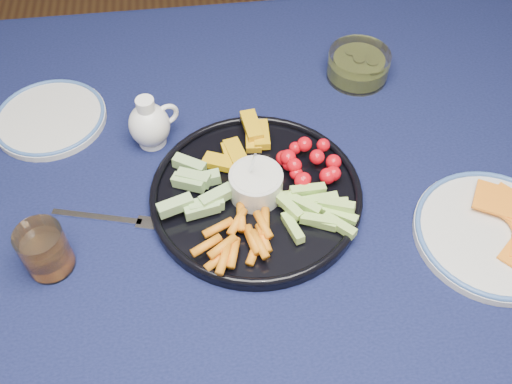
{
  "coord_description": "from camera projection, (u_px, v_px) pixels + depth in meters",
  "views": [
    {
      "loc": [
        -0.12,
        -0.57,
        1.47
      ],
      "look_at": [
        -0.05,
        -0.01,
        0.76
      ],
      "focal_mm": 40.0,
      "sensor_mm": 36.0,
      "label": 1
    }
  ],
  "objects": [
    {
      "name": "dining_table",
      "position": [
        284.0,
        221.0,
        0.99
      ],
      "size": [
        1.67,
        1.07,
        0.75
      ],
      "color": "#472C17",
      "rests_on": "ground"
    },
    {
      "name": "creamer_pitcher",
      "position": [
        150.0,
        124.0,
        0.96
      ],
      "size": [
        0.09,
        0.07,
        0.1
      ],
      "color": "white",
      "rests_on": "dining_table"
    },
    {
      "name": "crudite_platter",
      "position": [
        254.0,
        192.0,
        0.9
      ],
      "size": [
        0.34,
        0.34,
        0.11
      ],
      "color": "black",
      "rests_on": "dining_table"
    },
    {
      "name": "juice_tumbler",
      "position": [
        46.0,
        252.0,
        0.81
      ],
      "size": [
        0.07,
        0.07,
        0.08
      ],
      "color": "white",
      "rests_on": "dining_table"
    },
    {
      "name": "pickle_bowl",
      "position": [
        358.0,
        66.0,
        1.08
      ],
      "size": [
        0.12,
        0.12,
        0.05
      ],
      "color": "white",
      "rests_on": "dining_table"
    },
    {
      "name": "fork_left",
      "position": [
        115.0,
        219.0,
        0.89
      ],
      "size": [
        0.17,
        0.06,
        0.0
      ],
      "color": "silver",
      "rests_on": "dining_table"
    },
    {
      "name": "side_plate_extra",
      "position": [
        50.0,
        118.0,
        1.02
      ],
      "size": [
        0.2,
        0.2,
        0.02
      ],
      "color": "silver",
      "rests_on": "dining_table"
    },
    {
      "name": "cheese_plate",
      "position": [
        494.0,
        232.0,
        0.86
      ],
      "size": [
        0.24,
        0.24,
        0.03
      ],
      "color": "silver",
      "rests_on": "dining_table"
    }
  ]
}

